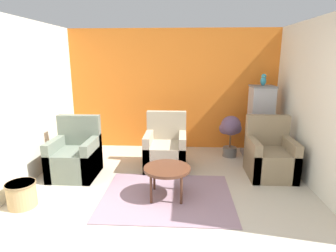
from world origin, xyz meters
name	(u,v)px	position (x,y,z in m)	size (l,w,h in m)	color
ground_plane	(159,242)	(0.00, 0.00, 0.00)	(20.00, 20.00, 0.00)	beige
wall_back_accent	(173,90)	(0.00, 3.36, 1.26)	(4.48, 0.06, 2.52)	orange
wall_left	(30,101)	(-2.21, 1.66, 1.26)	(0.06, 3.33, 2.52)	silver
wall_right	(314,104)	(2.21, 1.66, 1.26)	(0.06, 3.33, 2.52)	silver
area_rug	(167,196)	(0.02, 1.01, 0.01)	(1.83, 1.49, 0.01)	gray
coffee_table	(167,170)	(0.02, 1.01, 0.41)	(0.66, 0.66, 0.45)	#512D1E
armchair_left	(75,157)	(-1.55, 1.69, 0.32)	(0.72, 0.76, 0.98)	slate
armchair_right	(270,157)	(1.69, 1.87, 0.32)	(0.72, 0.76, 0.98)	#8E7A5B
armchair_middle	(166,150)	(-0.07, 2.13, 0.32)	(0.72, 0.76, 0.98)	tan
birdcage	(260,123)	(1.75, 2.83, 0.68)	(0.59, 0.59, 1.41)	slate
parrot	(263,80)	(1.75, 2.83, 1.52)	(0.11, 0.19, 0.23)	teal
potted_plant	(230,130)	(1.17, 2.78, 0.54)	(0.43, 0.39, 0.83)	#66605B
wicker_basket	(22,194)	(-1.89, 0.64, 0.18)	(0.39, 0.39, 0.34)	tan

